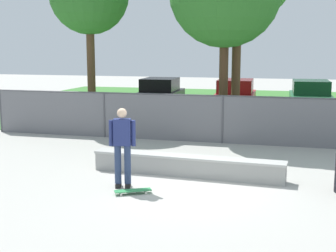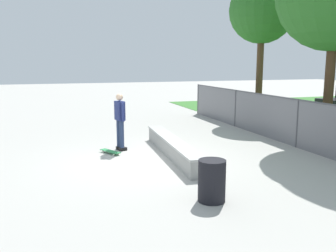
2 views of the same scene
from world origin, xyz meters
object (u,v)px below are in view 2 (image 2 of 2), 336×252
Objects in this scene: trash_bin at (212,181)px; concrete_ledge at (172,147)px; skateboard at (110,151)px; tree_near_left at (262,11)px; skateboarder at (120,119)px.

concrete_ledge is at bearing 173.47° from trash_bin.
skateboard is 10.49m from tree_near_left.
skateboarder is 5.01m from trash_bin.
concrete_ledge is at bearing 49.19° from skateboarder.
tree_near_left is at bearing 130.32° from concrete_ledge.
trash_bin is at bearing -36.51° from tree_near_left.
tree_near_left reaches higher than concrete_ledge.
skateboarder reaches higher than concrete_ledge.
tree_near_left is (-4.13, 7.61, 4.14)m from skateboarder.
skateboard is 0.12× the size of tree_near_left.
tree_near_left reaches higher than skateboarder.
concrete_ledge reaches higher than skateboard.
tree_near_left is at bearing 143.49° from trash_bin.
skateboard is 4.72m from trash_bin.
concrete_ledge is 3.74m from trash_bin.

